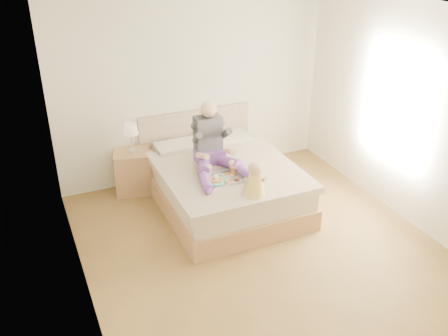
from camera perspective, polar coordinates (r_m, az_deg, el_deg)
name	(u,v)px	position (r m, az deg, el deg)	size (l,w,h in m)	color
room	(269,126)	(5.34, 5.21, 4.80)	(4.02, 4.22, 2.71)	brown
bed	(222,182)	(6.70, -0.20, -1.56)	(1.70, 2.18, 1.00)	#9A7148
nightstand	(133,171)	(7.10, -10.34, -0.39)	(0.59, 0.55, 0.61)	#9A7148
lamp	(131,131)	(6.83, -10.60, 4.23)	(0.20, 0.20, 0.42)	silver
adult	(213,148)	(6.36, -1.29, 2.29)	(0.73, 1.04, 0.86)	#6A3B94
tray	(222,178)	(6.10, -0.19, -1.18)	(0.46, 0.38, 0.12)	silver
baby	(255,181)	(5.75, 3.54, -1.50)	(0.30, 0.37, 0.42)	#FDD550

